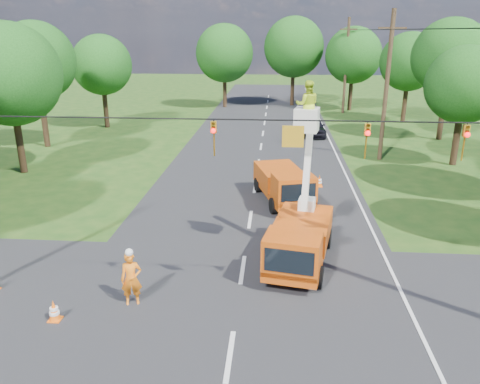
# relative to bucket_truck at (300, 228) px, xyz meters

# --- Properties ---
(ground) EXTENTS (140.00, 140.00, 0.00)m
(ground) POSITION_rel_bucket_truck_xyz_m (-2.14, 14.32, -1.52)
(ground) COLOR #1D4615
(ground) RESTS_ON ground
(road_main) EXTENTS (12.00, 100.00, 0.06)m
(road_main) POSITION_rel_bucket_truck_xyz_m (-2.14, 14.32, -1.52)
(road_main) COLOR black
(road_main) RESTS_ON ground
(road_cross) EXTENTS (56.00, 10.00, 0.07)m
(road_cross) POSITION_rel_bucket_truck_xyz_m (-2.14, -3.68, -1.52)
(road_cross) COLOR black
(road_cross) RESTS_ON ground
(edge_line) EXTENTS (0.12, 90.00, 0.02)m
(edge_line) POSITION_rel_bucket_truck_xyz_m (3.46, 14.32, -1.52)
(edge_line) COLOR silver
(edge_line) RESTS_ON ground
(bucket_truck) EXTENTS (2.90, 5.55, 6.98)m
(bucket_truck) POSITION_rel_bucket_truck_xyz_m (0.00, 0.00, 0.00)
(bucket_truck) COLOR #C6470E
(bucket_truck) RESTS_ON ground
(second_truck) EXTENTS (3.32, 5.67, 2.00)m
(second_truck) POSITION_rel_bucket_truck_xyz_m (-0.53, 6.94, -0.47)
(second_truck) COLOR #C6470E
(second_truck) RESTS_ON ground
(ground_worker) EXTENTS (0.78, 0.62, 1.88)m
(ground_worker) POSITION_rel_bucket_truck_xyz_m (-5.61, -3.25, -0.58)
(ground_worker) COLOR orange
(ground_worker) RESTS_ON ground
(distant_car) EXTENTS (2.22, 4.78, 1.58)m
(distant_car) POSITION_rel_bucket_truck_xyz_m (2.18, 24.04, -0.73)
(distant_car) COLOR black
(distant_car) RESTS_ON ground
(traffic_cone_2) EXTENTS (0.38, 0.38, 0.71)m
(traffic_cone_2) POSITION_rel_bucket_truck_xyz_m (0.16, 1.74, -1.16)
(traffic_cone_2) COLOR #FA610D
(traffic_cone_2) RESTS_ON ground
(traffic_cone_3) EXTENTS (0.38, 0.38, 0.71)m
(traffic_cone_3) POSITION_rel_bucket_truck_xyz_m (-0.40, 4.19, -1.16)
(traffic_cone_3) COLOR #FA610D
(traffic_cone_3) RESTS_ON ground
(traffic_cone_4) EXTENTS (0.38, 0.38, 0.71)m
(traffic_cone_4) POSITION_rel_bucket_truck_xyz_m (-7.77, -4.38, -1.16)
(traffic_cone_4) COLOR #FA610D
(traffic_cone_4) RESTS_ON ground
(traffic_cone_7) EXTENTS (0.38, 0.38, 0.71)m
(traffic_cone_7) POSITION_rel_bucket_truck_xyz_m (1.58, 9.71, -1.16)
(traffic_cone_7) COLOR #FA610D
(traffic_cone_7) RESTS_ON ground
(pole_right_mid) EXTENTS (1.80, 0.30, 10.00)m
(pole_right_mid) POSITION_rel_bucket_truck_xyz_m (6.36, 16.32, 3.59)
(pole_right_mid) COLOR #4C3823
(pole_right_mid) RESTS_ON ground
(pole_right_far) EXTENTS (1.80, 0.30, 10.00)m
(pole_right_far) POSITION_rel_bucket_truck_xyz_m (6.36, 36.32, 3.59)
(pole_right_far) COLOR #4C3823
(pole_right_far) RESTS_ON ground
(signal_span) EXTENTS (18.00, 0.29, 1.07)m
(signal_span) POSITION_rel_bucket_truck_xyz_m (0.08, -3.69, 4.36)
(signal_span) COLOR black
(signal_span) RESTS_ON ground
(tree_left_d) EXTENTS (6.20, 6.20, 9.24)m
(tree_left_d) POSITION_rel_bucket_truck_xyz_m (-17.14, 11.32, 4.61)
(tree_left_d) COLOR #382616
(tree_left_d) RESTS_ON ground
(tree_left_e) EXTENTS (5.80, 5.80, 9.41)m
(tree_left_e) POSITION_rel_bucket_truck_xyz_m (-18.94, 18.32, 4.97)
(tree_left_e) COLOR #382616
(tree_left_e) RESTS_ON ground
(tree_left_f) EXTENTS (5.40, 5.40, 8.40)m
(tree_left_f) POSITION_rel_bucket_truck_xyz_m (-16.94, 26.32, 4.17)
(tree_left_f) COLOR #382616
(tree_left_f) RESTS_ON ground
(tree_right_c) EXTENTS (5.00, 5.00, 7.83)m
(tree_right_c) POSITION_rel_bucket_truck_xyz_m (11.06, 15.32, 3.80)
(tree_right_c) COLOR #382616
(tree_right_c) RESTS_ON ground
(tree_right_d) EXTENTS (6.00, 6.00, 9.70)m
(tree_right_d) POSITION_rel_bucket_truck_xyz_m (12.66, 23.32, 5.16)
(tree_right_d) COLOR #382616
(tree_right_d) RESTS_ON ground
(tree_right_e) EXTENTS (5.60, 5.60, 8.63)m
(tree_right_e) POSITION_rel_bucket_truck_xyz_m (11.66, 31.32, 4.29)
(tree_right_e) COLOR #382616
(tree_right_e) RESTS_ON ground
(tree_far_a) EXTENTS (6.60, 6.60, 9.50)m
(tree_far_a) POSITION_rel_bucket_truck_xyz_m (-7.14, 39.32, 4.67)
(tree_far_a) COLOR #382616
(tree_far_a) RESTS_ON ground
(tree_far_b) EXTENTS (7.00, 7.00, 10.32)m
(tree_far_b) POSITION_rel_bucket_truck_xyz_m (0.86, 41.32, 5.29)
(tree_far_b) COLOR #382616
(tree_far_b) RESTS_ON ground
(tree_far_c) EXTENTS (6.20, 6.20, 9.18)m
(tree_far_c) POSITION_rel_bucket_truck_xyz_m (7.36, 38.32, 4.55)
(tree_far_c) COLOR #382616
(tree_far_c) RESTS_ON ground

